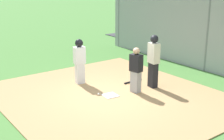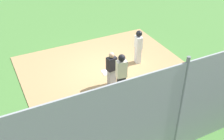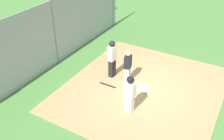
% 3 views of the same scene
% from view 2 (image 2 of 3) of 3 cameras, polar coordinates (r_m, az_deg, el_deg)
% --- Properties ---
extents(ground_plane, '(140.00, 140.00, 0.00)m').
position_cam_2_polar(ground_plane, '(12.34, -0.98, -0.56)').
color(ground_plane, '#477A38').
extents(dirt_infield, '(7.20, 6.40, 0.03)m').
position_cam_2_polar(dirt_infield, '(12.34, -0.98, -0.51)').
color(dirt_infield, '#A88456').
rests_on(dirt_infield, ground_plane).
extents(home_plate, '(0.47, 0.47, 0.02)m').
position_cam_2_polar(home_plate, '(12.32, -0.98, -0.41)').
color(home_plate, white).
rests_on(home_plate, dirt_infield).
extents(catcher, '(0.42, 0.32, 1.49)m').
position_cam_2_polar(catcher, '(11.17, -0.08, 0.30)').
color(catcher, '#9E9EA3').
rests_on(catcher, dirt_infield).
extents(umpire, '(0.41, 0.31, 1.81)m').
position_cam_2_polar(umpire, '(10.49, 1.92, -0.88)').
color(umpire, black).
rests_on(umpire, dirt_infield).
extents(runner, '(0.32, 0.42, 1.60)m').
position_cam_2_polar(runner, '(12.64, 5.38, 5.09)').
color(runner, silver).
rests_on(runner, dirt_infield).
extents(baseball_bat, '(0.06, 0.79, 0.06)m').
position_cam_2_polar(baseball_bat, '(11.50, 4.77, -3.20)').
color(baseball_bat, black).
rests_on(baseball_bat, dirt_infield).
extents(baseball, '(0.07, 0.07, 0.07)m').
position_cam_2_polar(baseball, '(12.61, -0.47, 0.60)').
color(baseball, white).
rests_on(baseball, dirt_infield).
extents(backstop_fence, '(12.00, 0.10, 3.35)m').
position_cam_2_polar(backstop_fence, '(8.20, 13.56, -7.90)').
color(backstop_fence, '#93999E').
rests_on(backstop_fence, ground_plane).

